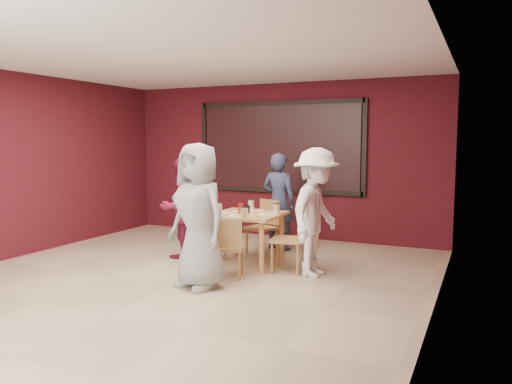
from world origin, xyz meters
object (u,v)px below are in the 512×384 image
at_px(diner_front, 198,216).
at_px(diner_left, 182,208).
at_px(chair_right, 293,235).
at_px(diner_right, 316,212).
at_px(dining_table, 248,220).
at_px(diner_back, 279,201).
at_px(chair_left, 207,230).
at_px(chair_back, 265,223).
at_px(chair_front, 228,245).

relative_size(diner_front, diner_left, 1.15).
height_order(diner_front, diner_left, diner_front).
height_order(chair_right, diner_right, diner_right).
xyz_separation_m(dining_table, chair_right, (0.72, -0.08, -0.16)).
xyz_separation_m(diner_back, diner_left, (-1.13, -1.11, -0.03)).
bearing_deg(diner_right, diner_back, 43.96).
bearing_deg(chair_left, chair_back, 48.06).
height_order(chair_front, chair_left, chair_left).
distance_m(diner_left, diner_right, 2.18).
bearing_deg(diner_front, diner_right, 62.71).
xyz_separation_m(chair_front, diner_right, (0.97, 0.63, 0.40)).
bearing_deg(diner_right, chair_right, 86.57).
distance_m(chair_left, diner_right, 1.81).
height_order(dining_table, diner_right, diner_right).
bearing_deg(chair_left, diner_back, 57.01).
bearing_deg(diner_front, chair_front, 91.02).
relative_size(chair_front, chair_right, 0.89).
bearing_deg(chair_left, diner_left, -177.16).
bearing_deg(diner_left, diner_front, 60.99).
distance_m(chair_left, diner_back, 1.35).
distance_m(chair_front, chair_back, 1.52).
height_order(chair_right, diner_front, diner_front).
xyz_separation_m(diner_front, diner_left, (-1.06, 1.26, -0.12)).
xyz_separation_m(dining_table, chair_front, (0.08, -0.75, -0.21)).
distance_m(dining_table, chair_right, 0.74).
bearing_deg(diner_right, diner_front, 139.22).
distance_m(diner_front, diner_left, 1.65).
relative_size(chair_back, diner_back, 0.54).
xyz_separation_m(diner_left, diner_right, (2.18, -0.15, 0.08)).
xyz_separation_m(chair_back, diner_right, (1.12, -0.88, 0.36)).
bearing_deg(chair_right, diner_left, 176.72).
height_order(chair_front, diner_right, diner_right).
height_order(chair_back, chair_right, chair_right).
relative_size(chair_front, diner_front, 0.45).
relative_size(chair_left, diner_left, 0.52).
relative_size(chair_back, diner_left, 0.56).
xyz_separation_m(chair_front, chair_back, (-0.15, 1.51, 0.03)).
relative_size(diner_back, diner_right, 0.94).
bearing_deg(diner_front, diner_back, 106.29).
xyz_separation_m(dining_table, chair_back, (-0.07, 0.76, -0.18)).
relative_size(chair_right, diner_left, 0.58).
bearing_deg(diner_left, dining_table, 109.18).
height_order(chair_right, diner_left, diner_left).
xyz_separation_m(chair_back, chair_left, (-0.64, -0.71, -0.03)).
height_order(dining_table, chair_right, dining_table).
bearing_deg(chair_right, chair_back, 133.19).
bearing_deg(chair_back, chair_right, -46.81).
distance_m(chair_front, diner_back, 1.93).
relative_size(dining_table, diner_back, 0.61).
bearing_deg(diner_right, dining_table, 87.84).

